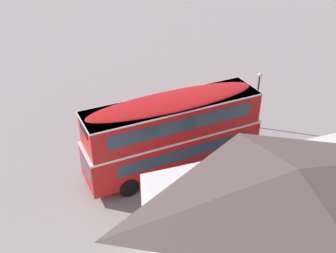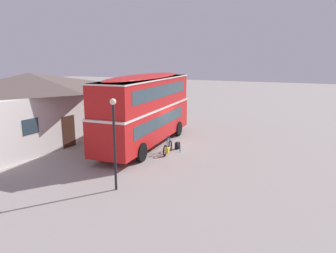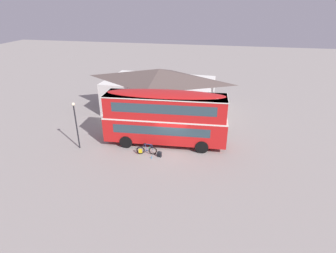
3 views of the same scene
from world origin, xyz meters
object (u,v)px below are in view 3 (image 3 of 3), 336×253
street_lamp (76,120)px  backpack_on_ground (159,154)px  double_decker_bus (165,116)px  touring_bicycle (146,150)px  water_bottle_blue_sports (152,157)px

street_lamp → backpack_on_ground: bearing=-0.4°
double_decker_bus → touring_bicycle: (-1.20, -2.16, -2.27)m
double_decker_bus → street_lamp: 7.47m
touring_bicycle → water_bottle_blue_sports: bearing=-42.4°
double_decker_bus → touring_bicycle: size_ratio=6.22×
street_lamp → water_bottle_blue_sports: bearing=-4.1°
double_decker_bus → backpack_on_ground: 3.33m
backpack_on_ground → water_bottle_blue_sports: 0.71m
touring_bicycle → water_bottle_blue_sports: (0.63, -0.58, -0.26)m
double_decker_bus → backpack_on_ground: (-0.00, -2.32, -2.39)m
backpack_on_ground → water_bottle_blue_sports: size_ratio=2.01×
double_decker_bus → water_bottle_blue_sports: bearing=-101.6°
touring_bicycle → water_bottle_blue_sports: touring_bicycle is taller
backpack_on_ground → street_lamp: 7.49m
water_bottle_blue_sports → street_lamp: 7.02m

